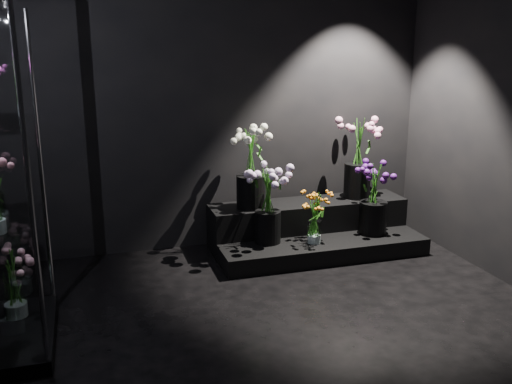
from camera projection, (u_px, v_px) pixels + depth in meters
name	position (u px, v px, depth m)	size (l,w,h in m)	color
floor	(289.00, 347.00, 3.60)	(4.00, 4.00, 0.00)	black
wall_back	(214.00, 95.00, 5.09)	(4.00, 4.00, 0.00)	black
display_riser	(312.00, 230.00, 5.29)	(1.87, 0.83, 0.41)	black
bouquet_orange_bells	(315.00, 217.00, 4.93)	(0.26, 0.26, 0.46)	white
bouquet_lilac	(268.00, 198.00, 4.91)	(0.47, 0.47, 0.69)	black
bouquet_purple	(374.00, 195.00, 5.16)	(0.45, 0.45, 0.66)	black
bouquet_cream_roses	(251.00, 163.00, 5.03)	(0.49, 0.49, 0.73)	black
bouquet_pink_roses	(358.00, 153.00, 5.37)	(0.48, 0.48, 0.75)	black
bouquet_case_base_pink	(13.00, 281.00, 3.73)	(0.34, 0.34, 0.48)	white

